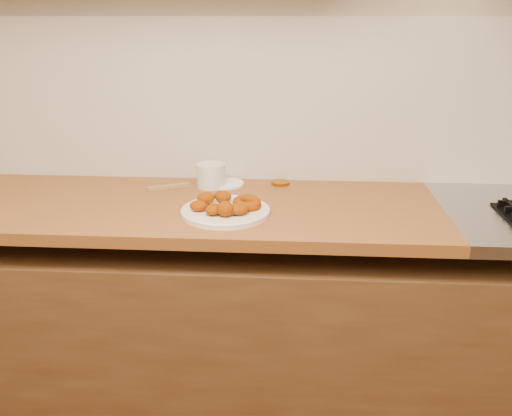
{
  "coord_description": "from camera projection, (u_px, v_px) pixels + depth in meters",
  "views": [
    {
      "loc": [
        -0.0,
        -0.04,
        1.52
      ],
      "look_at": [
        -0.11,
        1.57,
        0.93
      ],
      "focal_mm": 38.0,
      "sensor_mm": 36.0,
      "label": 1
    }
  ],
  "objects": [
    {
      "name": "tub_lid",
      "position": [
        226.0,
        184.0,
        2.04
      ],
      "size": [
        0.17,
        0.17,
        0.01
      ],
      "primitive_type": "cylinder",
      "rotation": [
        0.0,
        0.0,
        0.28
      ],
      "color": "white",
      "rests_on": "butcher_block"
    },
    {
      "name": "fried_dough_chunks",
      "position": [
        218.0,
        205.0,
        1.73
      ],
      "size": [
        0.2,
        0.2,
        0.05
      ],
      "color": "#863E00",
      "rests_on": "donut_plate"
    },
    {
      "name": "plastic_tub",
      "position": [
        211.0,
        175.0,
        2.01
      ],
      "size": [
        0.11,
        0.11,
        0.09
      ],
      "primitive_type": "cylinder",
      "rotation": [
        0.0,
        0.0,
        -0.0
      ],
      "color": "silver",
      "rests_on": "butcher_block"
    },
    {
      "name": "base_cabinet",
      "position": [
        289.0,
        335.0,
        2.01
      ],
      "size": [
        3.6,
        0.6,
        0.77
      ],
      "primitive_type": "cube",
      "color": "brown",
      "rests_on": "floor"
    },
    {
      "name": "wooden_utensil",
      "position": [
        169.0,
        187.0,
        2.0
      ],
      "size": [
        0.15,
        0.09,
        0.01
      ],
      "primitive_type": "cube",
      "rotation": [
        0.0,
        0.0,
        0.47
      ],
      "color": "olive",
      "rests_on": "butcher_block"
    },
    {
      "name": "donut_plate",
      "position": [
        226.0,
        212.0,
        1.75
      ],
      "size": [
        0.29,
        0.29,
        0.02
      ],
      "primitive_type": "cylinder",
      "color": "silver",
      "rests_on": "butcher_block"
    },
    {
      "name": "ring_donut",
      "position": [
        247.0,
        203.0,
        1.75
      ],
      "size": [
        0.14,
        0.14,
        0.04
      ],
      "primitive_type": "torus",
      "rotation": [
        0.1,
        0.0,
        0.73
      ],
      "color": "#863E00",
      "rests_on": "donut_plate"
    },
    {
      "name": "butcher_block",
      "position": [
        104.0,
        206.0,
        1.88
      ],
      "size": [
        2.3,
        0.62,
        0.04
      ],
      "primitive_type": "cube",
      "color": "brown",
      "rests_on": "base_cabinet"
    },
    {
      "name": "backsplash",
      "position": [
        294.0,
        102.0,
        2.01
      ],
      "size": [
        3.6,
        0.02,
        0.6
      ],
      "primitive_type": "cube",
      "color": "#BBB5A7",
      "rests_on": "wall_back"
    },
    {
      "name": "brass_jar_lid",
      "position": [
        280.0,
        183.0,
        2.04
      ],
      "size": [
        0.08,
        0.08,
        0.01
      ],
      "primitive_type": "cylinder",
      "rotation": [
        0.0,
        0.0,
        -0.1
      ],
      "color": "#9D6514",
      "rests_on": "butcher_block"
    },
    {
      "name": "wall_back",
      "position": [
        295.0,
        60.0,
        1.97
      ],
      "size": [
        4.0,
        0.02,
        2.7
      ],
      "primitive_type": "cube",
      "color": "tan",
      "rests_on": "ground"
    }
  ]
}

